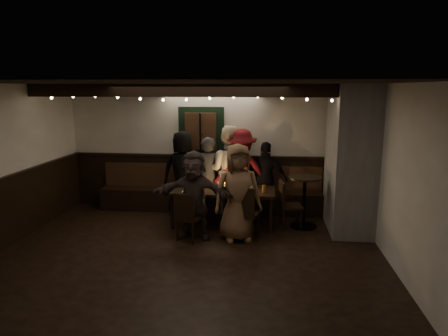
# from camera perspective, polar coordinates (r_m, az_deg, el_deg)

# --- Properties ---
(room) EXTENTS (6.02, 5.01, 2.62)m
(room) POSITION_cam_1_polar(r_m,az_deg,el_deg) (7.28, 5.29, -0.21)
(room) COLOR black
(room) RESTS_ON ground
(dining_table) EXTENTS (1.92, 0.82, 0.83)m
(dining_table) POSITION_cam_1_polar(r_m,az_deg,el_deg) (7.41, -0.20, -3.51)
(dining_table) COLOR black
(dining_table) RESTS_ON ground
(chair_near_left) EXTENTS (0.48, 0.48, 0.84)m
(chair_near_left) POSITION_cam_1_polar(r_m,az_deg,el_deg) (6.68, -5.33, -6.61)
(chair_near_left) COLOR black
(chair_near_left) RESTS_ON ground
(chair_near_right) EXTENTS (0.50, 0.50, 0.93)m
(chair_near_right) POSITION_cam_1_polar(r_m,az_deg,el_deg) (6.72, 2.88, -6.05)
(chair_near_right) COLOR black
(chair_near_right) RESTS_ON ground
(chair_end) EXTENTS (0.46, 0.46, 0.87)m
(chair_end) POSITION_cam_1_polar(r_m,az_deg,el_deg) (7.39, 8.93, -4.78)
(chair_end) COLOR black
(chair_end) RESTS_ON ground
(high_top) EXTENTS (0.60, 0.60, 0.95)m
(high_top) POSITION_cam_1_polar(r_m,az_deg,el_deg) (7.47, 11.42, -3.84)
(high_top) COLOR black
(high_top) RESTS_ON ground
(person_a) EXTENTS (0.89, 0.64, 1.69)m
(person_a) POSITION_cam_1_polar(r_m,az_deg,el_deg) (8.17, -5.85, -0.58)
(person_a) COLOR black
(person_a) RESTS_ON ground
(person_b) EXTENTS (0.65, 0.51, 1.58)m
(person_b) POSITION_cam_1_polar(r_m,az_deg,el_deg) (8.03, -2.36, -1.14)
(person_b) COLOR #343436
(person_b) RESTS_ON ground
(person_c) EXTENTS (0.96, 0.80, 1.80)m
(person_c) POSITION_cam_1_polar(r_m,az_deg,el_deg) (8.02, 0.59, -0.34)
(person_c) COLOR #F5E4CA
(person_c) RESTS_ON ground
(person_d) EXTENTS (1.26, 0.94, 1.74)m
(person_d) POSITION_cam_1_polar(r_m,az_deg,el_deg) (7.97, 2.38, -0.64)
(person_d) COLOR #5E0F16
(person_d) RESTS_ON ground
(person_e) EXTENTS (0.93, 0.55, 1.48)m
(person_e) POSITION_cam_1_polar(r_m,az_deg,el_deg) (8.09, 6.00, -1.48)
(person_e) COLOR black
(person_e) RESTS_ON ground
(person_f) EXTENTS (1.43, 0.54, 1.51)m
(person_f) POSITION_cam_1_polar(r_m,az_deg,el_deg) (6.77, -4.32, -3.85)
(person_f) COLOR #392D2A
(person_f) RESTS_ON ground
(person_g) EXTENTS (0.92, 0.74, 1.64)m
(person_g) POSITION_cam_1_polar(r_m,az_deg,el_deg) (6.65, 1.96, -3.53)
(person_g) COLOR brown
(person_g) RESTS_ON ground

